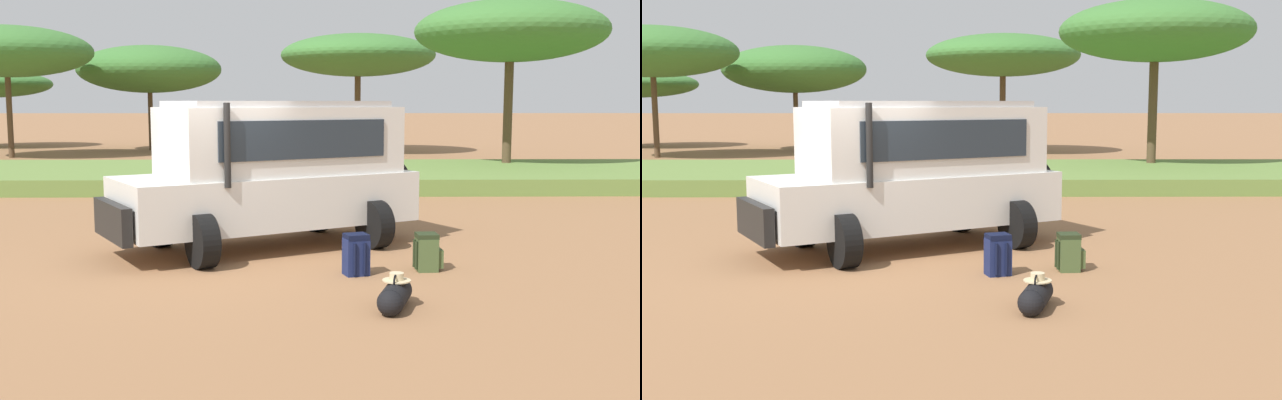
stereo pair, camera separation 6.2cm
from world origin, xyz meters
TOP-DOWN VIEW (x-y plane):
  - ground_plane at (0.00, 0.00)m, footprint 320.00×320.00m
  - grass_bank at (0.00, 11.29)m, footprint 120.00×7.00m
  - safari_vehicle at (0.88, 1.13)m, footprint 5.31×4.04m
  - backpack_beside_front_wheel at (2.15, -0.97)m, footprint 0.39×0.43m
  - backpack_cluster_center at (3.20, -0.71)m, footprint 0.42×0.36m
  - duffel_bag_low_black_case at (2.50, -2.74)m, footprint 0.49×0.92m
  - acacia_tree_left_mid at (-11.55, 21.80)m, footprint 7.40×6.58m
  - acacia_tree_centre_back at (-6.47, 26.95)m, footprint 7.23×6.24m
  - acacia_tree_right_mid at (3.89, 24.91)m, footprint 7.37×7.68m
  - acacia_tree_far_right at (8.05, 13.27)m, footprint 6.21×5.86m

SIDE VIEW (x-z plane):
  - ground_plane at x=0.00m, z-range 0.00..0.00m
  - duffel_bag_low_black_case at x=2.50m, z-range -0.04..0.37m
  - grass_bank at x=0.00m, z-range 0.00..0.44m
  - backpack_cluster_center at x=3.20m, z-range -0.01..0.54m
  - backpack_beside_front_wheel at x=2.15m, z-range -0.01..0.58m
  - safari_vehicle at x=0.88m, z-range 0.07..2.51m
  - acacia_tree_centre_back at x=-6.47m, z-range 1.44..6.70m
  - acacia_tree_left_mid at x=-11.55m, z-range 1.74..7.46m
  - acacia_tree_right_mid at x=3.89m, z-range 1.82..7.46m
  - acacia_tree_far_right at x=8.05m, z-range 1.85..7.53m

